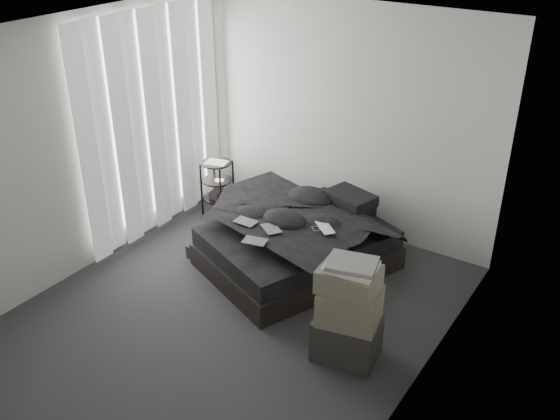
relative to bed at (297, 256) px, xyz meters
The scene contains 25 objects.
floor 1.03m from the bed, 93.80° to the right, with size 3.60×4.20×0.01m, color #2A2A2D.
ceiling 2.68m from the bed, 93.80° to the right, with size 3.60×4.20×0.01m, color white.
wall_back 1.60m from the bed, 93.59° to the left, with size 3.60×0.01×2.60m, color beige.
wall_front 3.34m from the bed, 91.24° to the right, with size 3.60×0.01×2.60m, color beige.
wall_left 2.43m from the bed, 151.36° to the right, with size 0.01×4.20×2.60m, color beige.
wall_right 2.33m from the bed, 30.49° to the right, with size 0.01×4.20×2.60m, color beige.
window_left 2.22m from the bed, behind, with size 0.02×2.00×2.30m, color white.
curtain_left 2.14m from the bed, behind, with size 0.06×2.12×2.48m, color white.
bed is the anchor object (origin of this frame).
mattress 0.22m from the bed, ahead, with size 1.32×1.77×0.19m, color black.
duvet 0.43m from the bed, 111.83° to the right, with size 1.34×1.55×0.21m, color black.
pillow_lower 0.80m from the bed, 71.75° to the left, with size 0.55×0.37×0.12m, color black.
pillow_upper 0.85m from the bed, 66.70° to the left, with size 0.51×0.35×0.11m, color black.
laptop 0.64m from the bed, 14.33° to the right, with size 0.29×0.19×0.02m, color silver.
comic_a 0.75m from the bed, 136.27° to the right, with size 0.23×0.15×0.01m, color black.
comic_b 0.65m from the bed, 104.70° to the right, with size 0.23×0.15×0.01m, color black.
comic_c 0.84m from the bed, 97.41° to the right, with size 0.23×0.15×0.01m, color black.
side_stand 1.55m from the bed, 161.34° to the left, with size 0.37×0.37×0.68m, color black.
papers 1.62m from the bed, 161.53° to the left, with size 0.26×0.19×0.01m, color white.
floor_books 1.11m from the bed, 157.88° to the right, with size 0.15×0.22×0.15m, color black.
box_lower 1.48m from the bed, 41.15° to the right, with size 0.52×0.41×0.39m, color black.
box_mid 1.55m from the bed, 41.10° to the right, with size 0.49×0.39×0.30m, color #5C5849.
box_upper 1.62m from the bed, 41.49° to the right, with size 0.47×0.38×0.21m, color #5C5849.
art_book_white 1.68m from the bed, 41.15° to the right, with size 0.40×0.32×0.04m, color silver.
art_book_snake 1.71m from the bed, 41.10° to the right, with size 0.39×0.31×0.04m, color silver.
Camera 1 is at (3.03, -3.76, 3.61)m, focal length 40.00 mm.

